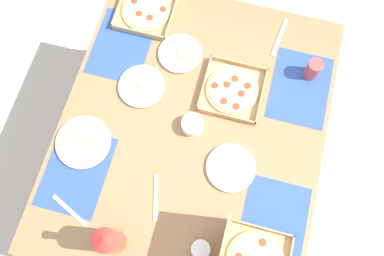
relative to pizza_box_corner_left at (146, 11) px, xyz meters
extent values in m
plane|color=beige|center=(-0.51, -0.36, -0.78)|extent=(6.00, 6.00, 0.00)
cylinder|color=#3F3328|center=(0.12, -0.88, -0.41)|extent=(0.07, 0.07, 0.74)
cylinder|color=#3F3328|center=(-1.15, 0.15, -0.41)|extent=(0.07, 0.07, 0.74)
cylinder|color=#3F3328|center=(0.12, 0.15, -0.41)|extent=(0.07, 0.07, 0.74)
cube|color=#936D47|center=(-0.51, -0.36, -0.03)|extent=(1.39, 1.15, 0.03)
cube|color=#2D4C9E|center=(-0.83, -0.79, -0.01)|extent=(0.36, 0.26, 0.00)
cube|color=#2D4C9E|center=(-0.20, -0.79, -0.01)|extent=(0.36, 0.26, 0.00)
cube|color=#2D4C9E|center=(-0.83, 0.06, -0.01)|extent=(0.36, 0.26, 0.00)
cube|color=#2D4C9E|center=(-0.20, 0.06, -0.01)|extent=(0.36, 0.26, 0.00)
cube|color=tan|center=(-0.85, -0.74, 0.01)|extent=(0.01, 0.26, 0.03)
cube|color=tan|center=(-0.98, -0.62, 0.01)|extent=(0.26, 0.01, 0.03)
cylinder|color=red|center=(-0.91, -0.76, 0.01)|extent=(0.03, 0.03, 0.00)
cube|color=tan|center=(-0.98, -0.60, 0.15)|extent=(0.26, 0.03, 0.26)
cube|color=tan|center=(0.00, 0.00, -0.01)|extent=(0.27, 0.27, 0.01)
cube|color=tan|center=(-0.13, 0.00, 0.01)|extent=(0.01, 0.27, 0.03)
cube|color=tan|center=(0.00, -0.13, 0.01)|extent=(0.27, 0.01, 0.03)
cube|color=tan|center=(0.00, 0.13, 0.01)|extent=(0.27, 0.01, 0.03)
cylinder|color=#E0B76B|center=(0.00, 0.00, 0.00)|extent=(0.24, 0.24, 0.01)
cylinder|color=#EFD67F|center=(0.00, 0.00, 0.01)|extent=(0.21, 0.21, 0.00)
cylinder|color=red|center=(0.03, 0.07, 0.01)|extent=(0.03, 0.03, 0.00)
cylinder|color=red|center=(-0.03, 0.03, 0.01)|extent=(0.03, 0.03, 0.00)
cylinder|color=red|center=(-0.04, -0.03, 0.01)|extent=(0.03, 0.03, 0.00)
cylinder|color=red|center=(0.02, -0.08, 0.01)|extent=(0.03, 0.03, 0.00)
cube|color=tan|center=(-0.30, -0.49, -0.01)|extent=(0.27, 0.27, 0.01)
cube|color=tan|center=(-0.43, -0.49, 0.01)|extent=(0.01, 0.27, 0.03)
cube|color=tan|center=(-0.17, -0.49, 0.01)|extent=(0.01, 0.27, 0.03)
cube|color=tan|center=(-0.30, -0.63, 0.01)|extent=(0.27, 0.01, 0.03)
cube|color=tan|center=(-0.30, -0.36, 0.01)|extent=(0.27, 0.01, 0.03)
cylinder|color=#E0B76B|center=(-0.30, -0.49, 0.00)|extent=(0.24, 0.24, 0.01)
cylinder|color=#EFD67F|center=(-0.30, -0.49, 0.01)|extent=(0.21, 0.21, 0.00)
cylinder|color=red|center=(-0.25, -0.49, 0.01)|extent=(0.03, 0.03, 0.00)
cylinder|color=red|center=(-0.28, -0.46, 0.01)|extent=(0.03, 0.03, 0.00)
cylinder|color=red|center=(-0.30, -0.41, 0.01)|extent=(0.03, 0.03, 0.00)
cylinder|color=red|center=(-0.37, -0.47, 0.01)|extent=(0.03, 0.03, 0.00)
cylinder|color=red|center=(-0.37, -0.53, 0.01)|extent=(0.03, 0.03, 0.00)
cylinder|color=red|center=(-0.31, -0.54, 0.01)|extent=(0.03, 0.03, 0.00)
cylinder|color=red|center=(-0.27, -0.56, 0.01)|extent=(0.03, 0.03, 0.00)
cylinder|color=white|center=(-0.70, 0.07, -0.01)|extent=(0.23, 0.23, 0.01)
cylinder|color=white|center=(-0.70, 0.07, 0.00)|extent=(0.24, 0.24, 0.01)
cylinder|color=#E0B76B|center=(-0.67, 0.07, 0.01)|extent=(0.10, 0.10, 0.01)
cylinder|color=#EFD67F|center=(-0.67, 0.07, 0.01)|extent=(0.08, 0.08, 0.00)
cylinder|color=white|center=(-0.65, -0.57, -0.01)|extent=(0.20, 0.20, 0.01)
cylinder|color=white|center=(-0.65, -0.57, 0.00)|extent=(0.21, 0.21, 0.01)
cylinder|color=white|center=(-0.18, -0.22, -0.01)|extent=(0.19, 0.19, 0.01)
cylinder|color=white|center=(-0.18, -0.22, 0.00)|extent=(0.20, 0.20, 0.01)
cylinder|color=#E0B76B|center=(-0.17, -0.24, 0.01)|extent=(0.08, 0.08, 0.01)
cylinder|color=#EFD67F|center=(-0.17, -0.24, 0.01)|extent=(0.07, 0.07, 0.00)
cylinder|color=white|center=(-0.38, -0.09, -0.01)|extent=(0.20, 0.20, 0.01)
cylinder|color=white|center=(-0.38, -0.09, 0.00)|extent=(0.21, 0.21, 0.01)
cylinder|color=#E0B76B|center=(-0.36, -0.10, 0.01)|extent=(0.08, 0.08, 0.01)
cylinder|color=#EFD67F|center=(-0.36, -0.10, 0.01)|extent=(0.07, 0.07, 0.00)
cylinder|color=#B2382D|center=(-1.06, -0.19, 0.10)|extent=(0.09, 0.09, 0.22)
cone|color=#B2382D|center=(-1.06, -0.19, 0.23)|extent=(0.09, 0.09, 0.04)
cylinder|color=#B2382D|center=(-1.06, -0.19, 0.27)|extent=(0.03, 0.03, 0.06)
cylinder|color=red|center=(-1.06, -0.19, 0.31)|extent=(0.03, 0.03, 0.01)
cylinder|color=silver|center=(-1.00, -0.53, 0.04)|extent=(0.07, 0.07, 0.10)
cylinder|color=#BF4742|center=(-0.13, -0.82, 0.04)|extent=(0.07, 0.07, 0.10)
cylinder|color=white|center=(-0.51, -0.36, 0.01)|extent=(0.10, 0.10, 0.05)
cube|color=#B7B7BC|center=(-0.85, -0.30, -0.01)|extent=(0.19, 0.07, 0.00)
cube|color=#B7B7BC|center=(0.03, -0.65, -0.01)|extent=(0.21, 0.05, 0.00)
cube|color=#B7B7BC|center=(-0.99, 0.03, -0.01)|extent=(0.09, 0.18, 0.00)
camera|label=1|loc=(-1.01, -0.50, 1.59)|focal=36.01mm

